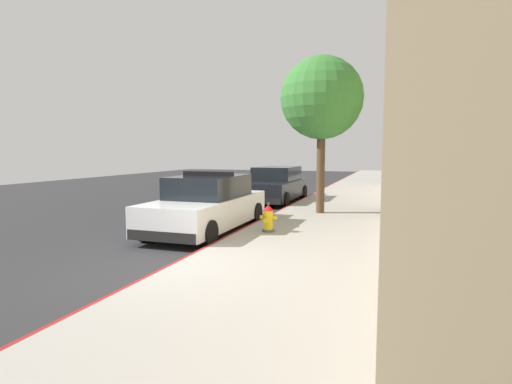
{
  "coord_description": "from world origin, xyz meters",
  "views": [
    {
      "loc": [
        3.86,
        -6.66,
        2.24
      ],
      "look_at": [
        -0.19,
        5.16,
        1.0
      ],
      "focal_mm": 28.87,
      "sensor_mm": 36.0,
      "label": 1
    }
  ],
  "objects": [
    {
      "name": "fire_hydrant",
      "position": [
        0.74,
        3.42,
        0.51
      ],
      "size": [
        0.44,
        0.4,
        0.76
      ],
      "color": "#4C4C51",
      "rests_on": "sidewalk_pavement"
    },
    {
      "name": "sidewalk_pavement",
      "position": [
        1.89,
        10.0,
        0.08
      ],
      "size": [
        3.79,
        60.0,
        0.16
      ],
      "primitive_type": "cube",
      "color": "#9E9991",
      "rests_on": "ground"
    },
    {
      "name": "curb_painted_edge",
      "position": [
        -0.04,
        10.0,
        0.08
      ],
      "size": [
        0.08,
        60.0,
        0.16
      ],
      "primitive_type": "cube",
      "color": "maroon",
      "rests_on": "ground"
    },
    {
      "name": "police_cruiser",
      "position": [
        -1.13,
        3.7,
        0.74
      ],
      "size": [
        1.94,
        4.84,
        1.68
      ],
      "color": "white",
      "rests_on": "ground"
    },
    {
      "name": "street_tree",
      "position": [
        1.42,
        7.17,
        3.98
      ],
      "size": [
        2.74,
        2.74,
        5.22
      ],
      "color": "brown",
      "rests_on": "sidewalk_pavement"
    },
    {
      "name": "parked_car_silver_ahead",
      "position": [
        -1.18,
        10.81,
        0.74
      ],
      "size": [
        1.94,
        4.84,
        1.56
      ],
      "color": "black",
      "rests_on": "ground"
    },
    {
      "name": "ground_plane",
      "position": [
        -4.11,
        10.0,
        -0.1
      ],
      "size": [
        33.85,
        60.0,
        0.2
      ],
      "primitive_type": "cube",
      "color": "#2B2B2D"
    }
  ]
}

